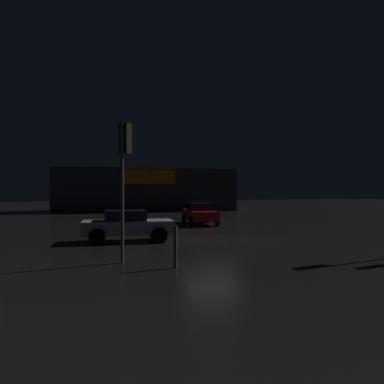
% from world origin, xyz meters
% --- Properties ---
extents(ground_plane, '(120.00, 120.00, 0.00)m').
position_xyz_m(ground_plane, '(0.00, 0.00, 0.00)').
color(ground_plane, black).
extents(store_building, '(19.26, 6.54, 4.56)m').
position_xyz_m(store_building, '(0.38, 25.16, 2.28)').
color(store_building, '#33383D').
rests_on(store_building, ground).
extents(traffic_signal_opposite, '(0.42, 0.42, 4.46)m').
position_xyz_m(traffic_signal_opposite, '(-4.49, -4.66, 3.44)').
color(traffic_signal_opposite, '#595B60').
rests_on(traffic_signal_opposite, ground).
extents(car_far, '(4.07, 2.08, 1.40)m').
position_xyz_m(car_far, '(-3.94, 0.27, 0.74)').
color(car_far, '#B7B7BF').
rests_on(car_far, ground).
extents(car_crossing, '(2.13, 4.21, 1.44)m').
position_xyz_m(car_crossing, '(1.54, 7.44, 0.73)').
color(car_crossing, '#A51414').
rests_on(car_crossing, ground).
extents(bollard_kerb_b, '(0.11, 0.11, 1.26)m').
position_xyz_m(bollard_kerb_b, '(-3.12, -5.98, 0.63)').
color(bollard_kerb_b, '#595B60').
rests_on(bollard_kerb_b, ground).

